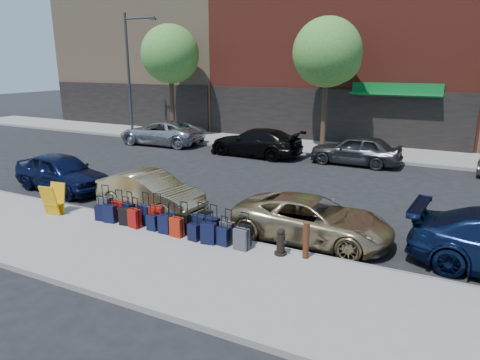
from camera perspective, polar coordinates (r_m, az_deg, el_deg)
The scene contains 40 objects.
ground at distance 16.96m, azimuth 0.25°, elevation -1.67°, with size 120.00×120.00×0.00m, color black.
sidewalk_near at distance 11.85m, azimuth -14.10°, elevation -9.53°, with size 60.00×4.00×0.15m, color gray.
sidewalk_far at distance 26.03m, azimuth 10.14°, elevation 4.29°, with size 60.00×4.00×0.15m, color gray.
curb_near at distance 13.30m, azimuth -8.44°, elevation -6.40°, with size 60.00×0.08×0.15m, color gray.
curb_far at distance 24.13m, azimuth 8.74°, elevation 3.49°, with size 60.00×0.08×0.15m, color gray.
building_left at distance 40.06m, azimuth -9.35°, elevation 19.50°, with size 15.00×12.12×16.00m.
tree_left at distance 29.48m, azimuth -9.06°, elevation 16.05°, with size 3.80×3.80×7.27m.
tree_center at distance 24.91m, azimuth 11.86°, elevation 16.08°, with size 3.80×3.80×7.27m.
streetlight at distance 30.74m, azimuth -14.39°, elevation 14.34°, with size 2.59×0.18×8.00m.
suitcase_front_0 at distance 14.48m, azimuth -17.53°, elevation -3.44°, with size 0.46×0.28×1.06m.
suitcase_front_1 at distance 14.12m, azimuth -15.85°, elevation -3.90°, with size 0.43×0.28×0.97m.
suitcase_front_2 at distance 13.81m, azimuth -14.60°, elevation -4.23°, with size 0.44×0.29×0.98m.
suitcase_front_3 at distance 13.46m, azimuth -12.56°, elevation -4.55°, with size 0.45×0.28×1.03m.
suitcase_front_4 at distance 13.23m, azimuth -11.03°, elevation -4.79°, with size 0.45×0.28×1.05m.
suitcase_front_5 at distance 12.93m, azimuth -9.18°, elevation -5.46°, with size 0.35×0.20×0.86m.
suitcase_front_6 at distance 12.66m, azimuth -7.56°, elevation -5.72°, with size 0.40×0.23×0.94m.
suitcase_front_7 at distance 12.41m, azimuth -5.33°, elevation -6.02°, with size 0.44×0.28×0.99m.
suitcase_front_8 at distance 12.21m, azimuth -3.70°, elevation -6.36°, with size 0.43×0.27×0.99m.
suitcase_front_9 at distance 11.93m, azimuth -1.71°, elevation -6.92°, with size 0.42×0.28×0.95m.
suitcase_front_10 at distance 11.71m, azimuth 0.48°, elevation -7.38°, with size 0.39×0.22×0.94m.
suitcase_back_0 at distance 14.21m, azimuth -18.08°, elevation -4.19°, with size 0.36×0.23×0.80m.
suitcase_back_1 at distance 13.94m, azimuth -16.95°, elevation -4.34°, with size 0.40×0.27×0.89m.
suitcase_back_2 at distance 13.60m, azimuth -15.01°, elevation -4.68°, with size 0.40×0.27×0.90m.
suitcase_back_3 at distance 13.33m, azimuth -13.89°, elevation -4.97°, with size 0.43×0.29×0.93m.
suitcase_back_4 at distance 13.00m, azimuth -11.62°, elevation -5.60°, with size 0.32×0.19×0.77m.
suitcase_back_5 at distance 12.71m, azimuth -9.99°, elevation -5.85°, with size 0.37×0.23×0.88m.
suitcase_back_6 at distance 12.42m, azimuth -8.43°, elevation -6.22°, with size 0.40×0.25×0.91m.
suitcase_back_7 at distance 12.10m, azimuth -6.20°, elevation -6.95°, with size 0.35×0.23×0.78m.
suitcase_back_8 at distance 11.86m, azimuth -4.23°, elevation -7.11°, with size 0.43×0.30×0.95m.
suitcase_back_9 at distance 11.73m, azimuth -2.25°, elevation -7.53°, with size 0.37×0.25×0.84m.
suitcase_back_10 at distance 11.46m, azimuth 0.17°, elevation -7.88°, with size 0.41×0.26×0.95m.
fire_hydrant at distance 11.22m, azimuth 5.45°, elevation -8.26°, with size 0.38×0.33×0.73m.
bollard at distance 11.04m, azimuth 8.80°, elevation -7.90°, with size 0.18×0.18×0.96m.
display_rack at distance 15.28m, azimuth -23.61°, elevation -2.39°, with size 0.64×0.69×1.01m.
car_near_0 at distance 18.47m, azimuth -22.66°, elevation 0.95°, with size 1.77×4.41×1.50m, color #0C1335.
car_near_1 at distance 15.13m, azimuth -11.89°, elevation -1.52°, with size 1.40×4.02×1.33m, color tan.
car_near_2 at distance 12.49m, azimuth 9.57°, elevation -5.18°, with size 2.11×4.57×1.27m, color tan.
car_far_0 at distance 27.36m, azimuth -10.46°, elevation 6.24°, with size 2.48×5.39×1.50m, color silver.
car_far_1 at distance 23.55m, azimuth 2.07°, elevation 5.06°, with size 2.12×5.22×1.52m, color black.
car_far_2 at distance 22.23m, azimuth 15.16°, elevation 3.91°, with size 1.79×4.45×1.52m, color #363739.
Camera 1 is at (7.22, -14.52, 4.97)m, focal length 32.00 mm.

